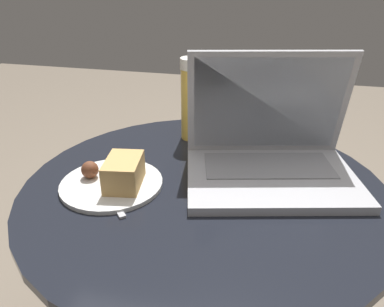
{
  "coord_description": "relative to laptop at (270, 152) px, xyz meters",
  "views": [
    {
      "loc": [
        0.13,
        -0.65,
        0.98
      ],
      "look_at": [
        -0.03,
        -0.0,
        0.65
      ],
      "focal_mm": 35.0,
      "sensor_mm": 36.0,
      "label": 1
    }
  ],
  "objects": [
    {
      "name": "table",
      "position": [
        -0.12,
        -0.08,
        -0.2
      ],
      "size": [
        0.75,
        0.75,
        0.58
      ],
      "color": "#515156",
      "rests_on": "ground_plane"
    },
    {
      "name": "laptop",
      "position": [
        0.0,
        0.0,
        0.0
      ],
      "size": [
        0.4,
        0.32,
        0.26
      ],
      "color": "#B2B2B7",
      "rests_on": "table"
    },
    {
      "name": "beer_glass",
      "position": [
        -0.21,
        0.15,
        0.05
      ],
      "size": [
        0.06,
        0.06,
        0.21
      ],
      "color": "gold",
      "rests_on": "table"
    },
    {
      "name": "snack_plate",
      "position": [
        -0.3,
        -0.13,
        -0.03
      ],
      "size": [
        0.21,
        0.21,
        0.07
      ],
      "color": "silver",
      "rests_on": "table"
    },
    {
      "name": "fork",
      "position": [
        -0.31,
        -0.15,
        -0.05
      ],
      "size": [
        0.13,
        0.14,
        0.0
      ],
      "color": "#B2B2B7",
      "rests_on": "table"
    }
  ]
}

